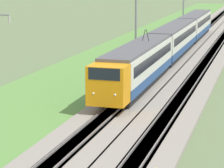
# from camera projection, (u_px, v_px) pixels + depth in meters

# --- Properties ---
(ballast_main) EXTENTS (240.00, 4.40, 0.30)m
(ballast_main) POSITION_uv_depth(u_px,v_px,m) (177.00, 55.00, 67.45)
(ballast_main) COLOR gray
(ballast_main) RESTS_ON ground
(ballast_adjacent) EXTENTS (240.00, 4.40, 0.30)m
(ballast_adjacent) POSITION_uv_depth(u_px,v_px,m) (210.00, 56.00, 66.29)
(ballast_adjacent) COLOR gray
(ballast_adjacent) RESTS_ON ground
(track_main) EXTENTS (240.00, 1.57, 0.45)m
(track_main) POSITION_uv_depth(u_px,v_px,m) (177.00, 55.00, 67.45)
(track_main) COLOR #4C4238
(track_main) RESTS_ON ground
(track_adjacent) EXTENTS (240.00, 1.57, 0.45)m
(track_adjacent) POSITION_uv_depth(u_px,v_px,m) (210.00, 56.00, 66.29)
(track_adjacent) COLOR #4C4238
(track_adjacent) RESTS_ON ground
(grass_verge) EXTENTS (240.00, 12.20, 0.12)m
(grass_verge) POSITION_uv_depth(u_px,v_px,m) (129.00, 53.00, 69.17)
(grass_verge) COLOR #5B8E42
(grass_verge) RESTS_ON ground
(passenger_train) EXTENTS (59.27, 2.93, 5.20)m
(passenger_train) POSITION_uv_depth(u_px,v_px,m) (175.00, 38.00, 65.30)
(passenger_train) COLOR orange
(passenger_train) RESTS_ON ground
(catenary_mast_mid) EXTENTS (0.22, 2.56, 9.26)m
(catenary_mast_mid) POSITION_uv_depth(u_px,v_px,m) (136.00, 25.00, 57.94)
(catenary_mast_mid) COLOR slate
(catenary_mast_mid) RESTS_ON ground
(catenary_mast_far) EXTENTS (0.22, 2.56, 9.37)m
(catenary_mast_far) POSITION_uv_depth(u_px,v_px,m) (184.00, 6.00, 90.44)
(catenary_mast_far) COLOR slate
(catenary_mast_far) RESTS_ON ground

